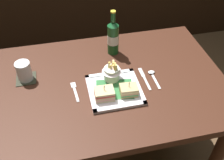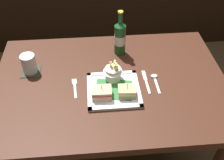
# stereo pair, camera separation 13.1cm
# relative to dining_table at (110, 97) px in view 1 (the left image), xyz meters

# --- Properties ---
(ground_plane) EXTENTS (6.00, 6.00, 0.00)m
(ground_plane) POSITION_rel_dining_table_xyz_m (0.00, 0.00, -0.63)
(ground_plane) COLOR brown
(dining_table) EXTENTS (1.18, 0.82, 0.74)m
(dining_table) POSITION_rel_dining_table_xyz_m (0.00, 0.00, 0.00)
(dining_table) COLOR #3C1E13
(dining_table) RESTS_ON ground_plane
(square_plate) EXTENTS (0.25, 0.25, 0.02)m
(square_plate) POSITION_rel_dining_table_xyz_m (0.01, -0.07, 0.12)
(square_plate) COLOR white
(square_plate) RESTS_ON dining_table
(sandwich_half_left) EXTENTS (0.09, 0.07, 0.08)m
(sandwich_half_left) POSITION_rel_dining_table_xyz_m (-0.05, -0.12, 0.15)
(sandwich_half_left) COLOR tan
(sandwich_half_left) RESTS_ON square_plate
(sandwich_half_right) EXTENTS (0.09, 0.07, 0.08)m
(sandwich_half_right) POSITION_rel_dining_table_xyz_m (0.07, -0.12, 0.15)
(sandwich_half_right) COLOR tan
(sandwich_half_right) RESTS_ON square_plate
(fries_cup) EXTENTS (0.10, 0.10, 0.11)m
(fries_cup) POSITION_rel_dining_table_xyz_m (0.01, 0.01, 0.17)
(fries_cup) COLOR silver
(fries_cup) RESTS_ON square_plate
(beer_bottle) EXTENTS (0.06, 0.06, 0.26)m
(beer_bottle) POSITION_rel_dining_table_xyz_m (0.07, 0.24, 0.22)
(beer_bottle) COLOR #18451B
(beer_bottle) RESTS_ON dining_table
(drink_coaster) EXTENTS (0.10, 0.10, 0.00)m
(drink_coaster) POSITION_rel_dining_table_xyz_m (-0.41, 0.11, 0.12)
(drink_coaster) COLOR #292A1E
(drink_coaster) RESTS_ON dining_table
(water_glass) EXTENTS (0.07, 0.07, 0.10)m
(water_glass) POSITION_rel_dining_table_xyz_m (-0.41, 0.11, 0.16)
(water_glass) COLOR silver
(water_glass) RESTS_ON dining_table
(fork) EXTENTS (0.03, 0.14, 0.00)m
(fork) POSITION_rel_dining_table_xyz_m (-0.18, -0.03, 0.12)
(fork) COLOR silver
(fork) RESTS_ON dining_table
(knife) EXTENTS (0.02, 0.17, 0.00)m
(knife) POSITION_rel_dining_table_xyz_m (0.18, -0.01, 0.12)
(knife) COLOR silver
(knife) RESTS_ON dining_table
(spoon) EXTENTS (0.04, 0.14, 0.01)m
(spoon) POSITION_rel_dining_table_xyz_m (0.23, -0.01, 0.12)
(spoon) COLOR silver
(spoon) RESTS_ON dining_table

